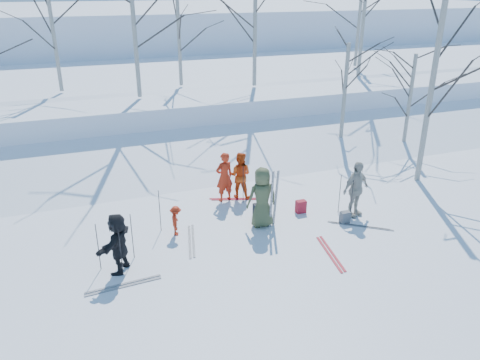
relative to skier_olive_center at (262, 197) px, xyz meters
name	(u,v)px	position (x,y,z in m)	size (l,w,h in m)	color
ground	(258,239)	(-0.44, -0.74, -0.96)	(120.00, 120.00, 0.00)	white
snow_ramp	(195,158)	(-0.44, 6.26, -0.81)	(70.00, 9.50, 1.40)	white
snow_plateau	(151,91)	(-0.44, 16.26, 0.04)	(70.00, 18.00, 2.20)	white
far_hill	(111,39)	(-0.44, 37.26, 1.04)	(90.00, 30.00, 6.00)	white
skier_olive_center	(262,197)	(0.00, 0.00, 0.00)	(0.93, 0.61, 1.91)	#434D2E
skier_red_north	(224,177)	(-0.50, 2.14, -0.08)	(0.64, 0.42, 1.76)	red
skier_redor_behind	(240,175)	(0.10, 2.21, -0.13)	(0.81, 0.63, 1.66)	#D64210
skier_red_seated	(176,221)	(-2.62, 0.36, -0.49)	(0.60, 0.34, 0.93)	red
skier_cream_east	(356,189)	(3.07, -0.39, -0.03)	(1.08, 0.45, 1.84)	beige
skier_grey_west	(118,243)	(-4.43, -1.00, -0.13)	(1.52, 0.49, 1.64)	black
dog	(264,213)	(0.21, 0.34, -0.73)	(0.25, 0.54, 0.46)	black
upright_ski_left	(272,200)	(0.21, -0.24, -0.01)	(0.07, 0.02, 1.90)	silver
upright_ski_right	(276,198)	(0.37, -0.20, -0.01)	(0.07, 0.02, 1.90)	silver
ski_pair_a	(191,241)	(-2.31, -0.19, -0.95)	(0.63, 1.89, 0.02)	silver
ski_pair_b	(124,285)	(-4.46, -1.73, -0.95)	(1.91, 0.33, 0.02)	silver
ski_pair_c	(360,226)	(2.86, -1.13, -0.95)	(1.65, 1.29, 0.02)	silver
ski_pair_d	(238,199)	(-0.05, 2.06, -0.95)	(1.86, 0.80, 0.02)	#A41725
ski_pair_e	(331,254)	(1.16, -2.22, -0.95)	(0.51, 1.91, 0.02)	#A41725
ski_pole_a	(340,194)	(2.72, -0.05, -0.29)	(0.02, 0.02, 1.34)	black
ski_pole_b	(352,200)	(2.82, -0.58, -0.29)	(0.02, 0.02, 1.34)	black
ski_pole_c	(243,185)	(0.04, 1.75, -0.29)	(0.02, 0.02, 1.34)	black
ski_pole_d	(160,211)	(-3.01, 0.76, -0.29)	(0.02, 0.02, 1.34)	black
ski_pole_e	(98,247)	(-4.92, -0.77, -0.29)	(0.02, 0.02, 1.34)	black
ski_pole_f	(132,236)	(-4.01, -0.52, -0.29)	(0.02, 0.02, 1.34)	black
ski_pole_g	(121,253)	(-4.41, -1.26, -0.29)	(0.02, 0.02, 1.34)	black
backpack_red	(301,207)	(1.56, 0.38, -0.75)	(0.32, 0.22, 0.42)	maroon
backpack_grey	(345,217)	(2.52, -0.75, -0.77)	(0.30, 0.20, 0.38)	#585A60
backpack_dark	(259,210)	(0.18, 0.68, -0.76)	(0.34, 0.24, 0.40)	black
birch_plateau_a	(179,37)	(0.35, 11.51, 3.62)	(3.93, 3.93, 4.76)	silver
birch_plateau_b	(134,26)	(-2.06, 9.59, 4.30)	(4.88, 4.88, 6.12)	silver
birch_plateau_c	(53,31)	(-5.39, 12.13, 4.00)	(4.45, 4.45, 5.50)	silver
birch_plateau_e	(255,25)	(3.82, 10.17, 4.17)	(4.70, 4.70, 5.85)	silver
birch_plateau_f	(364,15)	(10.33, 10.70, 4.49)	(5.14, 5.14, 6.49)	silver
birch_plateau_h	(360,12)	(12.03, 13.63, 4.41)	(5.04, 5.04, 6.34)	silver
birch_edge_b	(431,91)	(7.05, 1.33, 2.48)	(5.42, 5.42, 6.88)	silver
birch_edge_c	(409,103)	(8.93, 4.56, 1.16)	(3.56, 3.56, 4.24)	silver
birch_edge_e	(344,99)	(6.12, 5.42, 1.39)	(3.89, 3.89, 4.70)	silver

